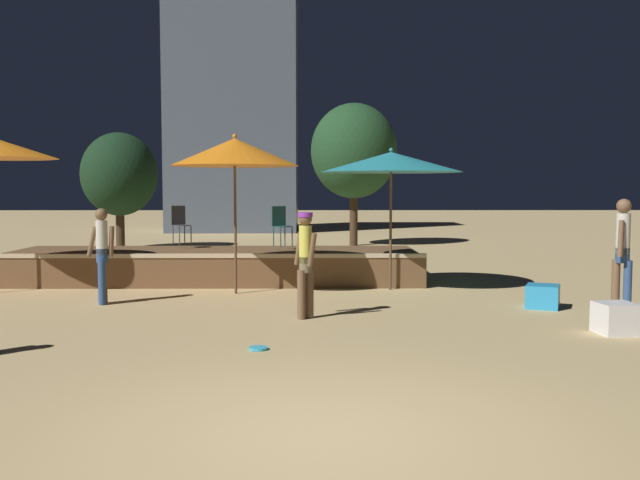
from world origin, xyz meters
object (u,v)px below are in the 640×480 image
at_px(person_0, 305,260).
at_px(patio_umbrella_0, 235,152).
at_px(person_1, 102,253).
at_px(bistro_chair_0, 180,221).
at_px(patio_umbrella_1, 391,162).
at_px(cube_seat_0, 616,318).
at_px(person_2, 623,250).
at_px(cube_seat_2, 543,296).
at_px(frisbee_disc, 259,348).
at_px(bistro_chair_1, 281,222).
at_px(background_tree_1, 119,175).
at_px(background_tree_0, 354,151).

bearing_deg(person_0, patio_umbrella_0, 76.62).
relative_size(person_1, bistro_chair_0, 1.84).
xyz_separation_m(patio_umbrella_1, cube_seat_0, (2.63, -4.32, -2.29)).
height_order(person_0, person_2, person_2).
bearing_deg(cube_seat_2, frisbee_disc, -145.86).
bearing_deg(patio_umbrella_1, person_2, -37.82).
relative_size(patio_umbrella_0, person_0, 1.84).
distance_m(patio_umbrella_1, person_1, 5.66).
xyz_separation_m(bistro_chair_1, frisbee_disc, (0.06, -7.26, -1.22)).
height_order(bistro_chair_1, frisbee_disc, bistro_chair_1).
bearing_deg(bistro_chair_1, cube_seat_0, -87.21).
height_order(cube_seat_0, bistro_chair_0, bistro_chair_0).
height_order(person_2, bistro_chair_0, person_2).
height_order(cube_seat_0, person_2, person_2).
height_order(person_1, bistro_chair_1, person_1).
distance_m(patio_umbrella_0, background_tree_1, 11.10).
bearing_deg(background_tree_0, person_2, -75.39).
xyz_separation_m(cube_seat_2, frisbee_disc, (-4.50, -3.05, -0.18)).
relative_size(cube_seat_0, cube_seat_2, 0.82).
distance_m(patio_umbrella_0, person_2, 6.95).
xyz_separation_m(patio_umbrella_0, cube_seat_2, (5.30, -1.67, -2.47)).
height_order(patio_umbrella_1, bistro_chair_1, patio_umbrella_1).
bearing_deg(patio_umbrella_1, patio_umbrella_0, -170.10).
height_order(patio_umbrella_0, bistro_chair_0, patio_umbrella_0).
bearing_deg(patio_umbrella_0, bistro_chair_1, 73.92).
bearing_deg(background_tree_0, cube_seat_0, -79.77).
height_order(cube_seat_2, person_1, person_1).
relative_size(person_0, bistro_chair_1, 1.81).
relative_size(patio_umbrella_0, cube_seat_2, 4.40).
height_order(patio_umbrella_0, frisbee_disc, patio_umbrella_0).
xyz_separation_m(person_1, frisbee_disc, (2.95, -3.51, -0.87)).
bearing_deg(person_2, cube_seat_0, -81.55).
relative_size(person_2, bistro_chair_1, 2.03).
xyz_separation_m(bistro_chair_1, background_tree_0, (2.13, 8.92, 2.04)).
bearing_deg(cube_seat_0, person_2, 64.60).
bearing_deg(background_tree_1, cube_seat_0, -52.65).
bearing_deg(bistro_chair_0, person_2, -72.01).
bearing_deg(cube_seat_2, cube_seat_0, -81.33).
xyz_separation_m(bistro_chair_1, background_tree_1, (-5.61, 7.42, 1.21)).
xyz_separation_m(patio_umbrella_1, frisbee_disc, (-2.19, -5.24, -2.48)).
bearing_deg(bistro_chair_0, cube_seat_2, -73.46).
xyz_separation_m(person_2, background_tree_0, (-3.54, 13.59, 2.27)).
bearing_deg(background_tree_1, bistro_chair_0, -64.75).
bearing_deg(frisbee_disc, person_2, 24.75).
bearing_deg(bistro_chair_0, frisbee_disc, -111.91).
bearing_deg(cube_seat_0, background_tree_0, 100.23).
relative_size(frisbee_disc, background_tree_1, 0.06).
distance_m(bistro_chair_1, frisbee_disc, 7.36).
xyz_separation_m(bistro_chair_0, background_tree_0, (4.48, 8.42, 2.04)).
distance_m(patio_umbrella_0, cube_seat_0, 7.21).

